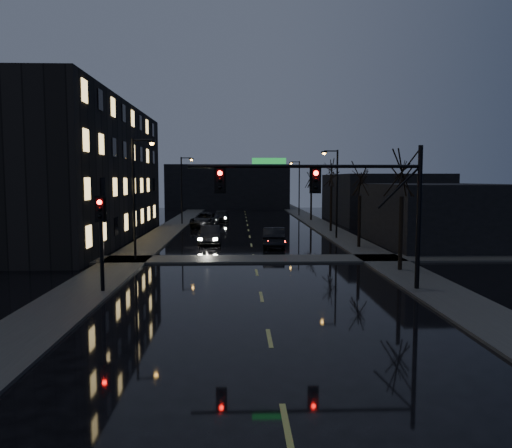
{
  "coord_description": "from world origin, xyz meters",
  "views": [
    {
      "loc": [
        -1.03,
        -14.53,
        5.4
      ],
      "look_at": [
        -0.18,
        9.85,
        3.2
      ],
      "focal_mm": 35.0,
      "sensor_mm": 36.0,
      "label": 1
    }
  ],
  "objects": [
    {
      "name": "sidewalk_left",
      "position": [
        -8.5,
        35.0,
        0.06
      ],
      "size": [
        3.0,
        140.0,
        0.12
      ],
      "primitive_type": "cube",
      "color": "#2D2D2B",
      "rests_on": "ground"
    },
    {
      "name": "tree_near",
      "position": [
        8.4,
        14.0,
        6.22
      ],
      "size": [
        3.52,
        3.52,
        8.08
      ],
      "color": "black",
      "rests_on": "ground"
    },
    {
      "name": "sidewalk_cross",
      "position": [
        0.0,
        18.5,
        0.06
      ],
      "size": [
        40.0,
        3.0,
        0.12
      ],
      "primitive_type": "cube",
      "color": "#2D2D2B",
      "rests_on": "ground"
    },
    {
      "name": "commercial_right_far",
      "position": [
        17.0,
        48.0,
        3.0
      ],
      "size": [
        12.0,
        18.0,
        6.0
      ],
      "primitive_type": "cube",
      "color": "black",
      "rests_on": "ground"
    },
    {
      "name": "streetlight_r_mid",
      "position": [
        7.58,
        30.0,
        4.77
      ],
      "size": [
        1.53,
        0.28,
        8.0
      ],
      "color": "black",
      "rests_on": "ground"
    },
    {
      "name": "sidewalk_right",
      "position": [
        8.5,
        35.0,
        0.06
      ],
      "size": [
        3.0,
        140.0,
        0.12
      ],
      "primitive_type": "cube",
      "color": "#2D2D2B",
      "rests_on": "ground"
    },
    {
      "name": "far_block",
      "position": [
        -3.0,
        78.0,
        4.0
      ],
      "size": [
        22.0,
        10.0,
        8.0
      ],
      "primitive_type": "cube",
      "color": "black",
      "rests_on": "ground"
    },
    {
      "name": "tree_mid_a",
      "position": [
        8.4,
        24.0,
        5.83
      ],
      "size": [
        3.3,
        3.3,
        7.58
      ],
      "color": "black",
      "rests_on": "ground"
    },
    {
      "name": "oncoming_car_d",
      "position": [
        -3.27,
        48.77,
        0.69
      ],
      "size": [
        2.05,
        4.8,
        1.38
      ],
      "primitive_type": "imported",
      "rotation": [
        0.0,
        0.0,
        -0.02
      ],
      "color": "black",
      "rests_on": "ground"
    },
    {
      "name": "apartment_block",
      "position": [
        -16.5,
        30.0,
        6.0
      ],
      "size": [
        12.0,
        30.0,
        12.0
      ],
      "primitive_type": "cube",
      "color": "black",
      "rests_on": "ground"
    },
    {
      "name": "signal_mast",
      "position": [
        3.85,
        9.0,
        4.87
      ],
      "size": [
        11.11,
        0.41,
        7.0
      ],
      "color": "black",
      "rests_on": "ground"
    },
    {
      "name": "streetlight_l_far",
      "position": [
        -7.58,
        45.0,
        4.77
      ],
      "size": [
        1.53,
        0.28,
        8.0
      ],
      "color": "black",
      "rests_on": "ground"
    },
    {
      "name": "ground",
      "position": [
        0.0,
        0.0,
        0.0
      ],
      "size": [
        160.0,
        160.0,
        0.0
      ],
      "primitive_type": "plane",
      "color": "black",
      "rests_on": "ground"
    },
    {
      "name": "oncoming_car_a",
      "position": [
        -3.56,
        26.97,
        0.76
      ],
      "size": [
        2.29,
        4.63,
        1.52
      ],
      "primitive_type": "imported",
      "rotation": [
        0.0,
        0.0,
        0.12
      ],
      "color": "black",
      "rests_on": "ground"
    },
    {
      "name": "tree_far",
      "position": [
        8.4,
        50.0,
        6.06
      ],
      "size": [
        3.43,
        3.43,
        7.88
      ],
      "color": "black",
      "rests_on": "ground"
    },
    {
      "name": "streetlight_r_far",
      "position": [
        7.58,
        58.0,
        4.77
      ],
      "size": [
        1.53,
        0.28,
        8.0
      ],
      "color": "black",
      "rests_on": "ground"
    },
    {
      "name": "signal_pole_left",
      "position": [
        -7.5,
        8.99,
        3.01
      ],
      "size": [
        0.35,
        0.41,
        4.53
      ],
      "color": "black",
      "rests_on": "ground"
    },
    {
      "name": "oncoming_car_c",
      "position": [
        -4.87,
        42.06,
        0.81
      ],
      "size": [
        3.28,
        6.05,
        1.61
      ],
      "primitive_type": "imported",
      "rotation": [
        0.0,
        0.0,
        -0.11
      ],
      "color": "black",
      "rests_on": "ground"
    },
    {
      "name": "tree_mid_b",
      "position": [
        8.4,
        36.0,
        6.61
      ],
      "size": [
        3.74,
        3.74,
        8.59
      ],
      "color": "black",
      "rests_on": "ground"
    },
    {
      "name": "oncoming_car_b",
      "position": [
        -3.42,
        27.03,
        0.75
      ],
      "size": [
        1.84,
        4.65,
        1.51
      ],
      "primitive_type": "imported",
      "rotation": [
        0.0,
        0.0,
        0.05
      ],
      "color": "black",
      "rests_on": "ground"
    },
    {
      "name": "lead_car",
      "position": [
        1.8,
        24.94,
        0.79
      ],
      "size": [
        2.05,
        4.92,
        1.58
      ],
      "primitive_type": "imported",
      "rotation": [
        0.0,
        0.0,
        3.06
      ],
      "color": "black",
      "rests_on": "ground"
    },
    {
      "name": "streetlight_l_near",
      "position": [
        -7.58,
        18.0,
        4.77
      ],
      "size": [
        1.53,
        0.28,
        8.0
      ],
      "color": "black",
      "rests_on": "ground"
    },
    {
      "name": "commercial_right_near",
      "position": [
        15.5,
        26.0,
        2.5
      ],
      "size": [
        10.0,
        14.0,
        5.0
      ],
      "primitive_type": "cube",
      "color": "black",
      "rests_on": "ground"
    }
  ]
}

